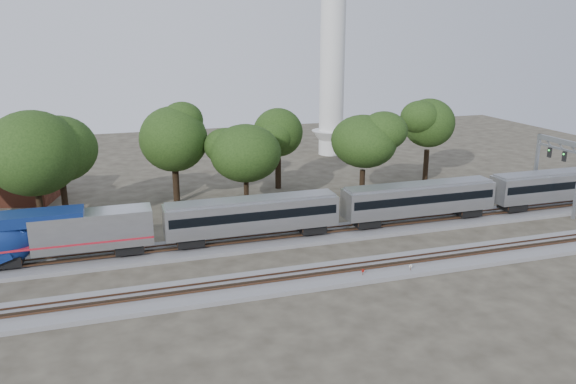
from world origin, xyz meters
name	(u,v)px	position (x,y,z in m)	size (l,w,h in m)	color
ground	(288,264)	(0.00, 0.00, 0.00)	(160.00, 160.00, 0.00)	#383328
track_far	(270,240)	(0.00, 6.00, 0.21)	(160.00, 5.00, 0.73)	slate
track_near	(301,279)	(0.00, -4.00, 0.21)	(160.00, 5.00, 0.73)	slate
train	(559,184)	(36.78, 6.00, 3.27)	(131.31, 3.20, 4.72)	#B6B9BE
switch_stand_red	(363,273)	(5.33, -5.34, 0.61)	(0.30, 0.09, 0.96)	#512D19
switch_stand_white	(410,268)	(9.89, -5.69, 0.62)	(0.31, 0.06, 0.97)	#512D19
switch_lever	(371,278)	(6.00, -5.57, 0.15)	(0.50, 0.30, 0.30)	#512D19
signal_gantry	(558,159)	(36.11, 6.00, 6.53)	(0.62, 7.37, 8.96)	gray
brick_building	(13,181)	(-27.72, 30.97, 2.56)	(12.12, 9.89, 5.09)	brown
tree_1	(33,153)	(-23.13, 17.22, 8.72)	(8.88, 8.88, 12.51)	black
tree_2	(59,149)	(-20.70, 19.14, 8.65)	(8.81, 8.81, 12.42)	black
tree_3	(174,139)	(-7.61, 23.41, 8.31)	(8.46, 8.46, 11.93)	black
tree_4	(246,153)	(0.49, 18.64, 6.92)	(7.06, 7.06, 9.95)	black
tree_5	(278,133)	(6.88, 26.12, 7.92)	(8.06, 8.06, 11.37)	black
tree_6	(364,141)	(15.15, 16.19, 8.00)	(8.15, 8.15, 11.49)	black
tree_7	(429,123)	(28.95, 23.70, 8.55)	(8.71, 8.71, 12.27)	black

